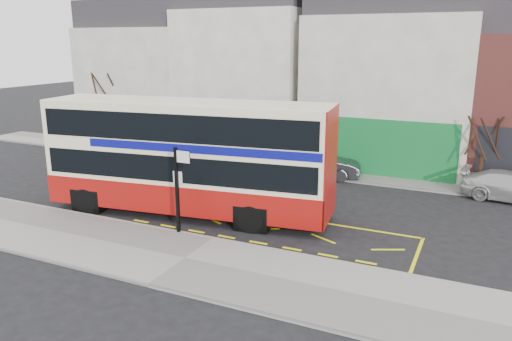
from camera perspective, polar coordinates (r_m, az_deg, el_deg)
The scene contains 14 objects.
ground at distance 19.00m, azimuth -4.31°, elevation -7.70°, with size 120.00×120.00×0.00m, color black.
pavement at distance 17.17m, azimuth -8.12°, elevation -10.07°, with size 40.00×4.00×0.15m, color gray.
kerb at distance 18.67m, azimuth -4.89°, elevation -7.88°, with size 40.00×0.15×0.15m, color gray.
far_pavement at distance 28.58m, azimuth 6.49°, elevation 0.11°, with size 50.00×3.00×0.15m, color gray.
road_markings at distance 20.31m, azimuth -2.10°, elevation -6.14°, with size 14.00×3.40×0.01m, color #F4F20C, non-canonical shape.
terrace_far_left at distance 37.60m, azimuth -11.43°, elevation 10.75°, with size 8.00×8.01×10.80m.
terrace_left at distance 33.48m, azimuth -0.12°, elevation 11.43°, with size 8.00×8.01×11.80m.
terrace_green_shop at distance 30.78m, azimuth 15.48°, elevation 10.16°, with size 9.00×8.01×11.30m.
double_decker_bus at distance 20.97m, azimuth -7.71°, elevation 1.63°, with size 12.32×4.32×4.82m.
bus_stop_post at distance 18.71m, azimuth -8.86°, elevation -1.36°, with size 0.82×0.14×3.29m.
car_silver at distance 30.29m, azimuth -8.76°, elevation 2.01°, with size 1.57×3.91×1.33m, color #ADADB2.
car_grey at distance 27.10m, azimuth 7.15°, elevation 0.72°, with size 1.55×4.45×1.47m, color #42444A.
street_tree_left at distance 35.60m, azimuth -16.68°, elevation 9.68°, with size 3.04×3.04×6.57m.
street_tree_right at distance 26.14m, azimuth 24.72°, elevation 4.63°, with size 2.22×2.22×4.79m.
Camera 1 is at (8.68, -15.28, 7.23)m, focal length 35.00 mm.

